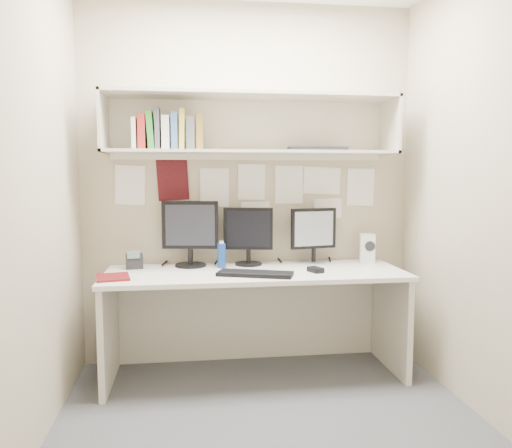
{
  "coord_description": "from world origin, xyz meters",
  "views": [
    {
      "loc": [
        -0.43,
        -2.64,
        1.38
      ],
      "look_at": [
        -0.03,
        0.35,
        1.08
      ],
      "focal_mm": 35.0,
      "sensor_mm": 36.0,
      "label": 1
    }
  ],
  "objects": [
    {
      "name": "floor",
      "position": [
        0.0,
        0.0,
        0.0
      ],
      "size": [
        2.4,
        2.0,
        0.01
      ],
      "primitive_type": "cube",
      "color": "#46464B",
      "rests_on": "ground"
    },
    {
      "name": "wall_back",
      "position": [
        0.0,
        1.0,
        1.3
      ],
      "size": [
        2.4,
        0.02,
        2.6
      ],
      "primitive_type": "cube",
      "color": "tan",
      "rests_on": "ground"
    },
    {
      "name": "wall_front",
      "position": [
        0.0,
        -1.0,
        1.3
      ],
      "size": [
        2.4,
        0.02,
        2.6
      ],
      "primitive_type": "cube",
      "color": "tan",
      "rests_on": "ground"
    },
    {
      "name": "wall_left",
      "position": [
        -1.2,
        0.0,
        1.3
      ],
      "size": [
        0.02,
        2.0,
        2.6
      ],
      "primitive_type": "cube",
      "color": "tan",
      "rests_on": "ground"
    },
    {
      "name": "wall_right",
      "position": [
        1.2,
        0.0,
        1.3
      ],
      "size": [
        0.02,
        2.0,
        2.6
      ],
      "primitive_type": "cube",
      "color": "tan",
      "rests_on": "ground"
    },
    {
      "name": "desk",
      "position": [
        0.0,
        0.65,
        0.37
      ],
      "size": [
        2.0,
        0.7,
        0.73
      ],
      "color": "silver",
      "rests_on": "floor"
    },
    {
      "name": "overhead_hutch",
      "position": [
        0.0,
        0.86,
        1.72
      ],
      "size": [
        2.0,
        0.38,
        0.4
      ],
      "color": "beige",
      "rests_on": "wall_back"
    },
    {
      "name": "pinned_papers",
      "position": [
        0.0,
        0.99,
        1.25
      ],
      "size": [
        1.92,
        0.01,
        0.48
      ],
      "primitive_type": null,
      "color": "white",
      "rests_on": "wall_back"
    },
    {
      "name": "monitor_left",
      "position": [
        -0.43,
        0.87,
        0.98
      ],
      "size": [
        0.4,
        0.22,
        0.46
      ],
      "rotation": [
        0.0,
        0.0,
        -0.16
      ],
      "color": "black",
      "rests_on": "desk"
    },
    {
      "name": "monitor_center",
      "position": [
        -0.02,
        0.87,
        0.96
      ],
      "size": [
        0.35,
        0.19,
        0.41
      ],
      "rotation": [
        0.0,
        0.0,
        -0.19
      ],
      "color": "black",
      "rests_on": "desk"
    },
    {
      "name": "monitor_right",
      "position": [
        0.46,
        0.87,
        0.95
      ],
      "size": [
        0.34,
        0.19,
        0.4
      ],
      "rotation": [
        0.0,
        0.0,
        0.2
      ],
      "color": "#A5A5AA",
      "rests_on": "desk"
    },
    {
      "name": "keyboard",
      "position": [
        -0.02,
        0.48,
        0.74
      ],
      "size": [
        0.51,
        0.32,
        0.02
      ],
      "primitive_type": "cube",
      "rotation": [
        0.0,
        0.0,
        -0.33
      ],
      "color": "black",
      "rests_on": "desk"
    },
    {
      "name": "mouse",
      "position": [
        0.39,
        0.54,
        0.75
      ],
      "size": [
        0.1,
        0.13,
        0.03
      ],
      "primitive_type": "cube",
      "rotation": [
        0.0,
        0.0,
        0.39
      ],
      "color": "black",
      "rests_on": "desk"
    },
    {
      "name": "speaker",
      "position": [
        0.86,
        0.85,
        0.84
      ],
      "size": [
        0.13,
        0.13,
        0.21
      ],
      "rotation": [
        0.0,
        0.0,
        -0.24
      ],
      "color": "silver",
      "rests_on": "desk"
    },
    {
      "name": "blue_bottle",
      "position": [
        -0.22,
        0.78,
        0.82
      ],
      "size": [
        0.06,
        0.06,
        0.19
      ],
      "color": "navy",
      "rests_on": "desk"
    },
    {
      "name": "maroon_notebook",
      "position": [
        -0.91,
        0.52,
        0.74
      ],
      "size": [
        0.24,
        0.27,
        0.01
      ],
      "primitive_type": "cube",
      "rotation": [
        0.0,
        0.0,
        0.18
      ],
      "color": "#5C0F12",
      "rests_on": "desk"
    },
    {
      "name": "desk_phone",
      "position": [
        -0.82,
        0.83,
        0.78
      ],
      "size": [
        0.13,
        0.12,
        0.13
      ],
      "rotation": [
        0.0,
        0.0,
        0.18
      ],
      "color": "black",
      "rests_on": "desk"
    },
    {
      "name": "book_stack",
      "position": [
        -0.57,
        0.79,
        1.66
      ],
      "size": [
        0.46,
        0.17,
        0.28
      ],
      "color": "silver",
      "rests_on": "overhead_hutch"
    },
    {
      "name": "hutch_tray",
      "position": [
        0.47,
        0.84,
        1.55
      ],
      "size": [
        0.43,
        0.2,
        0.03
      ],
      "primitive_type": "cube",
      "rotation": [
        0.0,
        0.0,
        -0.11
      ],
      "color": "black",
      "rests_on": "overhead_hutch"
    }
  ]
}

